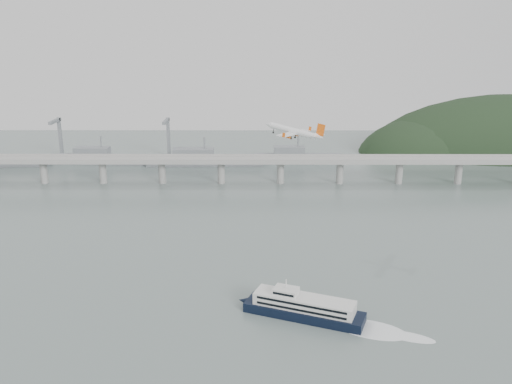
{
  "coord_description": "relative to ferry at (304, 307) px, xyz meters",
  "views": [
    {
      "loc": [
        1.27,
        -241.31,
        125.51
      ],
      "look_at": [
        0.0,
        55.0,
        36.0
      ],
      "focal_mm": 38.0,
      "sensor_mm": 36.0,
      "label": 1
    }
  ],
  "objects": [
    {
      "name": "distant_fleet",
      "position": [
        -177.44,
        286.95,
        1.62
      ],
      "size": [
        453.0,
        60.9,
        40.0
      ],
      "color": "slate",
      "rests_on": "ground"
    },
    {
      "name": "airliner",
      "position": [
        -0.45,
        84.18,
        65.11
      ],
      "size": [
        34.45,
        32.37,
        10.4
      ],
      "rotation": [
        0.05,
        -0.15,
        2.61
      ],
      "color": "white",
      "rests_on": "ground"
    },
    {
      "name": "ferry",
      "position": [
        0.0,
        0.0,
        0.0
      ],
      "size": [
        85.89,
        40.66,
        16.97
      ],
      "rotation": [
        0.0,
        0.0,
        -0.37
      ],
      "color": "black",
      "rests_on": "ground"
    },
    {
      "name": "ground",
      "position": [
        -22.08,
        21.87,
        -4.6
      ],
      "size": [
        900.0,
        900.0,
        0.0
      ],
      "primitive_type": "plane",
      "color": "slate",
      "rests_on": "ground"
    },
    {
      "name": "bridge",
      "position": [
        -23.24,
        221.87,
        13.05
      ],
      "size": [
        800.0,
        22.0,
        23.9
      ],
      "color": "#969693",
      "rests_on": "ground"
    }
  ]
}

